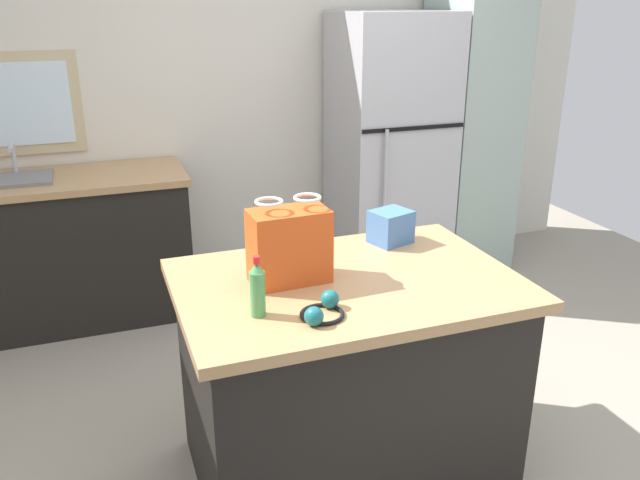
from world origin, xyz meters
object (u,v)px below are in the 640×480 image
object	(u,v)px
refrigerator	(389,151)
tall_cabinet	(470,128)
kitchen_island	(346,378)
small_box	(391,227)
bottle	(257,290)
shopping_bag	(289,245)
ear_defenders	(322,310)

from	to	relation	value
refrigerator	tall_cabinet	size ratio (longest dim) A/B	0.89
kitchen_island	tall_cabinet	bearing A→B (deg)	47.54
tall_cabinet	refrigerator	bearing A→B (deg)	-179.97
kitchen_island	refrigerator	xyz separation A→B (m)	(1.04, 1.81, 0.45)
refrigerator	kitchen_island	bearing A→B (deg)	-119.94
small_box	bottle	size ratio (longest dim) A/B	0.75
kitchen_island	shopping_bag	xyz separation A→B (m)	(-0.21, 0.06, 0.57)
small_box	bottle	bearing A→B (deg)	-146.69
shopping_bag	small_box	world-z (taller)	shopping_bag
ear_defenders	refrigerator	bearing A→B (deg)	59.06
shopping_bag	refrigerator	bearing A→B (deg)	54.48
kitchen_island	small_box	size ratio (longest dim) A/B	7.96
tall_cabinet	shopping_bag	distance (m)	2.56
tall_cabinet	ear_defenders	size ratio (longest dim) A/B	9.49
refrigerator	shopping_bag	size ratio (longest dim) A/B	5.54
tall_cabinet	kitchen_island	bearing A→B (deg)	-132.46
tall_cabinet	bottle	xyz separation A→B (m)	(-2.05, -1.98, -0.04)
kitchen_island	small_box	distance (m)	0.67
kitchen_island	small_box	world-z (taller)	small_box
refrigerator	tall_cabinet	bearing A→B (deg)	0.03
ear_defenders	tall_cabinet	bearing A→B (deg)	48.08
kitchen_island	tall_cabinet	size ratio (longest dim) A/B	0.63
shopping_bag	bottle	size ratio (longest dim) A/B	1.52
tall_cabinet	shopping_bag	world-z (taller)	tall_cabinet
kitchen_island	tall_cabinet	world-z (taller)	tall_cabinet
shopping_bag	small_box	xyz separation A→B (m)	(0.53, 0.23, -0.07)
kitchen_island	refrigerator	distance (m)	2.14
kitchen_island	ear_defenders	distance (m)	0.55
tall_cabinet	small_box	world-z (taller)	tall_cabinet
tall_cabinet	small_box	size ratio (longest dim) A/B	12.58
kitchen_island	small_box	xyz separation A→B (m)	(0.32, 0.29, 0.50)
tall_cabinet	shopping_bag	xyz separation A→B (m)	(-1.87, -1.75, 0.01)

